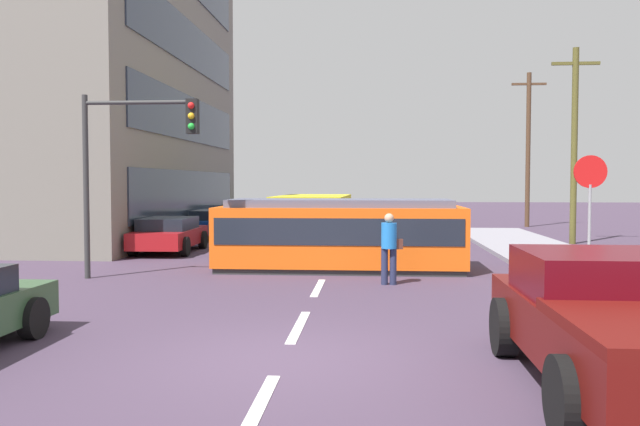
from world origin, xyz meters
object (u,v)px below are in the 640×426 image
object	(u,v)px
parked_sedan_furthest	(244,215)
streetcar_tram	(340,233)
traffic_light_mast	(133,149)
city_bus	(313,217)
pickup_truck_parked	(619,322)
parked_sedan_far	(217,223)
utility_pole_mid	(574,142)
stop_sign	(590,191)
utility_pole_far	(528,147)
parked_sedan_mid	(169,234)
pedestrian_crossing	(389,244)

from	to	relation	value
parked_sedan_furthest	streetcar_tram	bearing A→B (deg)	-70.61
streetcar_tram	traffic_light_mast	bearing A→B (deg)	-156.90
city_bus	parked_sedan_furthest	bearing A→B (deg)	114.00
city_bus	pickup_truck_parked	distance (m)	17.44
parked_sedan_far	utility_pole_mid	bearing A→B (deg)	-7.77
streetcar_tram	stop_sign	distance (m)	6.42
traffic_light_mast	utility_pole_far	distance (m)	24.50
parked_sedan_mid	parked_sedan_furthest	distance (m)	13.06
pedestrian_crossing	parked_sedan_furthest	bearing A→B (deg)	110.37
city_bus	pickup_truck_parked	size ratio (longest dim) A/B	1.08
pedestrian_crossing	parked_sedan_furthest	size ratio (longest dim) A/B	0.38
city_bus	parked_sedan_furthest	xyz separation A→B (m)	(-4.67, 10.50, -0.46)
pedestrian_crossing	stop_sign	size ratio (longest dim) A/B	0.58
streetcar_tram	parked_sedan_far	size ratio (longest dim) A/B	1.47
city_bus	stop_sign	bearing A→B (deg)	-50.38
streetcar_tram	pickup_truck_parked	bearing A→B (deg)	-70.11
streetcar_tram	parked_sedan_furthest	world-z (taller)	streetcar_tram
streetcar_tram	utility_pole_mid	xyz separation A→B (m)	(8.63, 8.14, 2.95)
streetcar_tram	parked_sedan_furthest	distance (m)	18.05
city_bus	utility_pole_far	xyz separation A→B (m)	(10.47, 11.32, 3.19)
city_bus	parked_sedan_mid	distance (m)	5.37
parked_sedan_furthest	stop_sign	world-z (taller)	stop_sign
streetcar_tram	traffic_light_mast	world-z (taller)	traffic_light_mast
city_bus	stop_sign	size ratio (longest dim) A/B	1.88
utility_pole_mid	utility_pole_far	xyz separation A→B (m)	(0.52, 9.71, 0.32)
pedestrian_crossing	parked_sedan_mid	bearing A→B (deg)	138.25
pedestrian_crossing	pickup_truck_parked	world-z (taller)	pedestrian_crossing
streetcar_tram	city_bus	distance (m)	6.66
city_bus	parked_sedan_furthest	distance (m)	11.50
pedestrian_crossing	stop_sign	bearing A→B (deg)	4.11
traffic_light_mast	utility_pole_far	bearing A→B (deg)	54.69
streetcar_tram	pickup_truck_parked	xyz separation A→B (m)	(3.68, -10.18, -0.20)
pedestrian_crossing	streetcar_tram	bearing A→B (deg)	116.58
city_bus	pedestrian_crossing	bearing A→B (deg)	-74.06
pickup_truck_parked	utility_pole_mid	world-z (taller)	utility_pole_mid
parked_sedan_furthest	utility_pole_mid	size ratio (longest dim) A/B	0.59
traffic_light_mast	pickup_truck_parked	bearing A→B (deg)	-42.86
pedestrian_crossing	parked_sedan_far	distance (m)	14.52
streetcar_tram	utility_pole_mid	bearing A→B (deg)	43.30
utility_pole_far	parked_sedan_far	bearing A→B (deg)	-152.73
pedestrian_crossing	utility_pole_mid	size ratio (longest dim) A/B	0.22
pickup_truck_parked	pedestrian_crossing	bearing A→B (deg)	107.52
traffic_light_mast	parked_sedan_mid	bearing A→B (deg)	99.54
pedestrian_crossing	utility_pole_mid	bearing A→B (deg)	55.42
city_bus	utility_pole_far	bearing A→B (deg)	47.23
streetcar_tram	parked_sedan_mid	bearing A→B (deg)	146.63
traffic_light_mast	pedestrian_crossing	bearing A→B (deg)	-3.77
parked_sedan_furthest	traffic_light_mast	distance (m)	19.35
parked_sedan_far	utility_pole_far	world-z (taller)	utility_pole_far
city_bus	utility_pole_mid	world-z (taller)	utility_pole_mid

